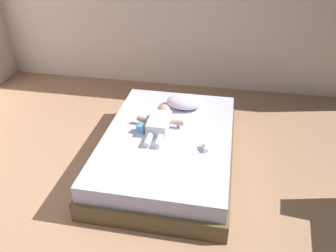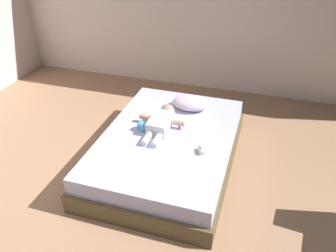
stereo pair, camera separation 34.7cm
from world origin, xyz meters
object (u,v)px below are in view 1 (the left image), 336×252
Objects in this scene: bed at (168,149)px; baby_bottle at (205,147)px; pillow at (185,102)px; baby at (160,122)px; toothbrush at (178,124)px; toy_block at (142,128)px.

bed is 16.73× the size of baby_bottle.
pillow is 0.62× the size of baby.
baby is (-0.20, -0.48, -0.01)m from pillow.
toothbrush is 1.30× the size of baby_bottle.
toy_block is at bearing -121.10° from pillow.
baby reaches higher than baby_bottle.
baby is 4.49× the size of toothbrush.
baby_bottle is at bearing -32.30° from baby.
toothbrush is at bearing 129.21° from baby_bottle.
baby is (-0.11, 0.12, 0.25)m from bed.
toy_block is 0.70m from baby_bottle.
bed is 12.86× the size of toothbrush.
pillow is 0.41m from toothbrush.
toothbrush is 1.42× the size of toy_block.
pillow is at bearing 67.37° from baby.
baby_bottle is at bearing -68.89° from pillow.
baby_bottle is (0.31, -0.80, -0.04)m from pillow.
baby is 0.21m from toy_block.
baby reaches higher than bed.
toy_block is 0.92× the size of baby_bottle.
toy_block reaches higher than bed.
pillow is at bearing 111.11° from baby_bottle.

